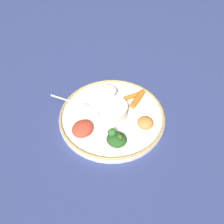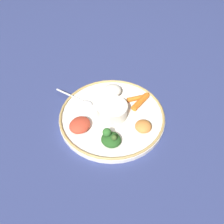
{
  "view_description": "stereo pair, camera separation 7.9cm",
  "coord_description": "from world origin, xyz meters",
  "px_view_note": "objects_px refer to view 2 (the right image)",
  "views": [
    {
      "loc": [
        0.17,
        0.5,
        0.61
      ],
      "look_at": [
        0.0,
        0.0,
        0.03
      ],
      "focal_mm": 39.8,
      "sensor_mm": 36.0,
      "label": 1
    },
    {
      "loc": [
        0.1,
        0.52,
        0.61
      ],
      "look_at": [
        0.0,
        0.0,
        0.03
      ],
      "focal_mm": 39.8,
      "sensor_mm": 36.0,
      "label": 2
    }
  ],
  "objects_px": {
    "greens_pile": "(111,138)",
    "center_bowl": "(112,110)",
    "spoon": "(80,100)",
    "carrot_outer": "(138,98)",
    "carrot_near_spoon": "(141,101)"
  },
  "relations": [
    {
      "from": "spoon",
      "to": "carrot_outer",
      "type": "xyz_separation_m",
      "value": [
        -0.2,
        0.03,
        0.0
      ]
    },
    {
      "from": "greens_pile",
      "to": "carrot_outer",
      "type": "xyz_separation_m",
      "value": [
        -0.13,
        -0.16,
        -0.01
      ]
    },
    {
      "from": "center_bowl",
      "to": "carrot_outer",
      "type": "bearing_deg",
      "value": -151.86
    },
    {
      "from": "greens_pile",
      "to": "carrot_outer",
      "type": "bearing_deg",
      "value": -128.48
    },
    {
      "from": "center_bowl",
      "to": "greens_pile",
      "type": "distance_m",
      "value": 0.11
    },
    {
      "from": "center_bowl",
      "to": "spoon",
      "type": "bearing_deg",
      "value": -42.18
    },
    {
      "from": "greens_pile",
      "to": "carrot_near_spoon",
      "type": "bearing_deg",
      "value": -132.92
    },
    {
      "from": "center_bowl",
      "to": "spoon",
      "type": "distance_m",
      "value": 0.13
    },
    {
      "from": "spoon",
      "to": "carrot_near_spoon",
      "type": "relative_size",
      "value": 1.44
    },
    {
      "from": "spoon",
      "to": "center_bowl",
      "type": "bearing_deg",
      "value": 137.82
    },
    {
      "from": "carrot_near_spoon",
      "to": "carrot_outer",
      "type": "relative_size",
      "value": 1.02
    },
    {
      "from": "carrot_near_spoon",
      "to": "carrot_outer",
      "type": "bearing_deg",
      "value": -73.56
    },
    {
      "from": "center_bowl",
      "to": "greens_pile",
      "type": "relative_size",
      "value": 1.21
    },
    {
      "from": "greens_pile",
      "to": "center_bowl",
      "type": "bearing_deg",
      "value": -102.95
    },
    {
      "from": "spoon",
      "to": "greens_pile",
      "type": "relative_size",
      "value": 1.5
    }
  ]
}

